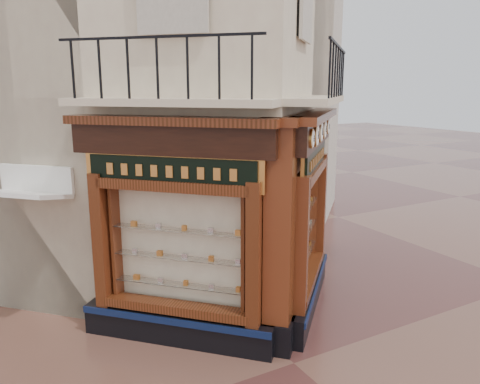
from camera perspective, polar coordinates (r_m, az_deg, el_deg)
ground at (r=8.23m, az=6.58°, el=-20.03°), size 80.00×80.00×0.00m
main_building at (r=12.54m, az=-10.21°, el=19.63°), size 11.31×11.31×12.00m
neighbour_left at (r=14.36m, az=-23.29°, el=15.92°), size 11.31×11.31×11.00m
neighbour_right at (r=15.71m, az=-4.29°, el=16.49°), size 11.31×11.31×11.00m
shopfront_left at (r=8.03m, az=-7.93°, el=-5.27°), size 2.86×2.86×3.98m
shopfront_right at (r=9.36m, az=8.35°, el=-2.70°), size 2.86×2.86×3.98m
corner_pilaster at (r=7.75m, az=4.79°, el=-6.09°), size 0.85×0.85×3.98m
balcony at (r=8.18m, az=1.19°, el=11.14°), size 5.94×2.97×1.03m
clock_a at (r=7.70m, az=8.73°, el=6.46°), size 0.26×0.26×0.32m
clock_b at (r=8.29m, az=9.28°, el=6.87°), size 0.33×0.33×0.41m
clock_c at (r=8.94m, az=9.79°, el=7.26°), size 0.32×0.32×0.40m
clock_d at (r=9.57m, az=10.23°, el=7.58°), size 0.31×0.31×0.39m
clock_e at (r=10.22m, az=10.62°, el=7.87°), size 0.27×0.27×0.33m
awning at (r=10.03m, az=-23.79°, el=-14.72°), size 1.76×1.76×0.26m
signboard_left at (r=7.69m, az=-8.42°, el=2.55°), size 2.26×2.26×0.61m
signboard_right at (r=9.12m, az=9.06°, el=4.09°), size 2.07×2.07×0.56m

